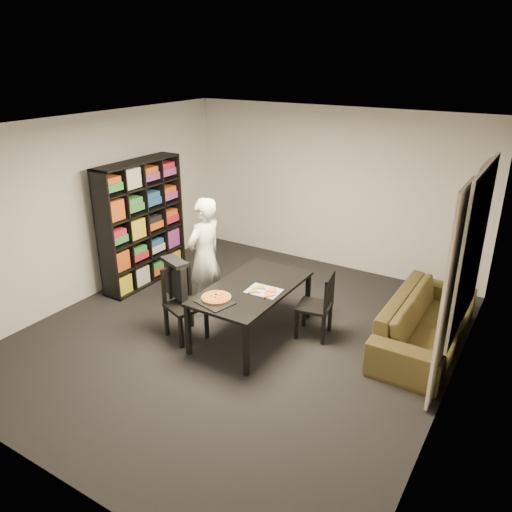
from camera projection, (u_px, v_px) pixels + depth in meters
The scene contains 16 objects.
room at pixel (239, 240), 5.89m from camera, with size 5.01×5.51×2.61m.
window_pane at pixel (474, 248), 5.08m from camera, with size 0.02×1.40×1.60m, color black.
window_frame at pixel (474, 248), 5.08m from camera, with size 0.03×1.52×1.72m, color white.
curtain_left at pixel (449, 297), 4.84m from camera, with size 0.03×0.70×2.25m, color beige.
curtain_right at pixel (469, 261), 5.66m from camera, with size 0.03×0.70×2.25m, color beige.
bookshelf at pixel (142, 223), 7.54m from camera, with size 0.35×1.50×1.90m, color black.
dining_table at pixel (252, 291), 6.16m from camera, with size 0.90×1.62×0.68m.
chair_left at pixel (182, 297), 6.21m from camera, with size 0.55×0.55×0.92m.
chair_right at pixel (321, 302), 6.17m from camera, with size 0.46×0.46×0.86m.
draped_jacket at pixel (175, 277), 6.21m from camera, with size 0.44×0.31×0.51m.
person at pixel (205, 257), 6.68m from camera, with size 0.59×0.39×1.63m, color white.
baking_tray at pixel (215, 302), 5.74m from camera, with size 0.40×0.32×0.01m, color black.
pepperoni_pizza at pixel (216, 297), 5.81m from camera, with size 0.35×0.35×0.03m.
kitchen_towel at pixel (264, 291), 6.01m from camera, with size 0.40×0.30×0.01m, color white.
pizza_slices at pixel (264, 291), 5.99m from camera, with size 0.37×0.31×0.01m, color #BA783A, non-canonical shape.
sofa at pixel (426, 322), 6.08m from camera, with size 2.10×0.82×0.61m, color #443C1B.
Camera 1 is at (3.07, -4.59, 3.35)m, focal length 35.00 mm.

